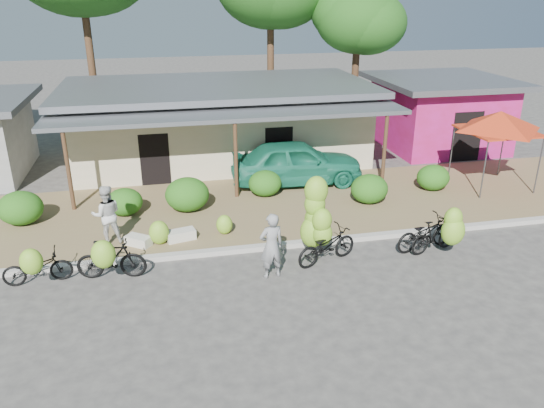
# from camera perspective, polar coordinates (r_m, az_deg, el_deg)

# --- Properties ---
(ground) EXTENTS (100.00, 100.00, 0.00)m
(ground) POSITION_cam_1_polar(r_m,az_deg,el_deg) (13.84, 0.13, -8.68)
(ground) COLOR #3C3A38
(ground) RESTS_ON ground
(sidewalk) EXTENTS (60.00, 6.00, 0.12)m
(sidewalk) POSITION_cam_1_polar(r_m,az_deg,el_deg) (18.21, -3.27, -0.58)
(sidewalk) COLOR olive
(sidewalk) RESTS_ON ground
(curb) EXTENTS (60.00, 0.25, 0.15)m
(curb) POSITION_cam_1_polar(r_m,az_deg,el_deg) (15.52, -1.47, -4.73)
(curb) COLOR #A8A399
(curb) RESTS_ON ground
(shop_main) EXTENTS (13.00, 8.50, 3.35)m
(shop_main) POSITION_cam_1_polar(r_m,az_deg,el_deg) (23.30, -5.74, 8.76)
(shop_main) COLOR beige
(shop_main) RESTS_ON ground
(shop_pink) EXTENTS (6.00, 6.00, 3.25)m
(shop_pink) POSITION_cam_1_polar(r_m,az_deg,el_deg) (26.65, 17.58, 9.44)
(shop_pink) COLOR #C01D82
(shop_pink) RESTS_ON ground
(tree_near_right) EXTENTS (4.41, 4.22, 7.44)m
(tree_near_right) POSITION_cam_1_polar(r_m,az_deg,el_deg) (28.03, 8.81, 19.31)
(tree_near_right) COLOR #4E2E1F
(tree_near_right) RESTS_ON ground
(hedge_0) EXTENTS (1.38, 1.24, 1.08)m
(hedge_0) POSITION_cam_1_polar(r_m,az_deg,el_deg) (18.52, -25.44, -0.40)
(hedge_0) COLOR #175513
(hedge_0) RESTS_ON sidewalk
(hedge_1) EXTENTS (1.17, 1.05, 0.91)m
(hedge_1) POSITION_cam_1_polar(r_m,az_deg,el_deg) (18.10, -15.57, 0.22)
(hedge_1) COLOR #175513
(hedge_1) RESTS_ON sidewalk
(hedge_2) EXTENTS (1.47, 1.32, 1.15)m
(hedge_2) POSITION_cam_1_polar(r_m,az_deg,el_deg) (17.97, -9.11, 1.02)
(hedge_2) COLOR #175513
(hedge_2) RESTS_ON sidewalk
(hedge_3) EXTENTS (1.20, 1.08, 0.94)m
(hedge_3) POSITION_cam_1_polar(r_m,az_deg,el_deg) (19.07, -0.76, 2.24)
(hedge_3) COLOR #175513
(hedge_3) RESTS_ON sidewalk
(hedge_4) EXTENTS (1.31, 1.17, 1.02)m
(hedge_4) POSITION_cam_1_polar(r_m,az_deg,el_deg) (18.73, 10.43, 1.62)
(hedge_4) COLOR #175513
(hedge_4) RESTS_ON sidewalk
(hedge_5) EXTENTS (1.22, 1.09, 0.95)m
(hedge_5) POSITION_cam_1_polar(r_m,az_deg,el_deg) (20.53, 16.94, 2.74)
(hedge_5) COLOR #175513
(hedge_5) RESTS_ON sidewalk
(red_canopy) EXTENTS (3.50, 3.50, 2.86)m
(red_canopy) POSITION_cam_1_polar(r_m,az_deg,el_deg) (21.20, 23.29, 8.19)
(red_canopy) COLOR #59595E
(red_canopy) RESTS_ON sidewalk
(bike_far_left) EXTENTS (1.76, 1.25, 1.29)m
(bike_far_left) POSITION_cam_1_polar(r_m,az_deg,el_deg) (14.85, -24.01, -6.16)
(bike_far_left) COLOR black
(bike_far_left) RESTS_ON ground
(bike_left) EXTENTS (1.87, 1.28, 1.41)m
(bike_left) POSITION_cam_1_polar(r_m,az_deg,el_deg) (14.36, -17.05, -5.62)
(bike_left) COLOR black
(bike_left) RESTS_ON ground
(bike_center) EXTENTS (2.03, 1.47, 2.37)m
(bike_center) POSITION_cam_1_polar(r_m,az_deg,el_deg) (14.76, 5.30, -2.77)
(bike_center) COLOR black
(bike_center) RESTS_ON ground
(bike_right) EXTENTS (1.73, 1.35, 1.60)m
(bike_right) POSITION_cam_1_polar(r_m,az_deg,el_deg) (15.73, 17.72, -2.96)
(bike_right) COLOR black
(bike_right) RESTS_ON ground
(bike_far_right) EXTENTS (2.04, 1.10, 1.02)m
(bike_far_right) POSITION_cam_1_polar(r_m,az_deg,el_deg) (16.02, 16.12, -3.03)
(bike_far_right) COLOR black
(bike_far_right) RESTS_ON ground
(loose_banana_a) EXTENTS (0.58, 0.49, 0.73)m
(loose_banana_a) POSITION_cam_1_polar(r_m,az_deg,el_deg) (15.84, -12.06, -3.01)
(loose_banana_a) COLOR #85C431
(loose_banana_a) RESTS_ON sidewalk
(loose_banana_b) EXTENTS (0.49, 0.42, 0.62)m
(loose_banana_b) POSITION_cam_1_polar(r_m,az_deg,el_deg) (16.20, -5.15, -2.22)
(loose_banana_b) COLOR #85C431
(loose_banana_b) RESTS_ON sidewalk
(loose_banana_c) EXTENTS (0.52, 0.45, 0.66)m
(loose_banana_c) POSITION_cam_1_polar(r_m,az_deg,el_deg) (16.58, 4.42, -1.52)
(loose_banana_c) COLOR #85C431
(loose_banana_c) RESTS_ON sidewalk
(sack_near) EXTENTS (0.92, 0.59, 0.30)m
(sack_near) POSITION_cam_1_polar(r_m,az_deg,el_deg) (16.06, -9.79, -3.31)
(sack_near) COLOR beige
(sack_near) RESTS_ON sidewalk
(sack_far) EXTENTS (0.83, 0.75, 0.28)m
(sack_far) POSITION_cam_1_polar(r_m,az_deg,el_deg) (15.99, -14.16, -3.85)
(sack_far) COLOR beige
(sack_far) RESTS_ON sidewalk
(vendor) EXTENTS (0.73, 0.54, 1.81)m
(vendor) POSITION_cam_1_polar(r_m,az_deg,el_deg) (13.77, -0.05, -4.52)
(vendor) COLOR gray
(vendor) RESTS_ON ground
(bystander) EXTENTS (0.92, 0.75, 1.77)m
(bystander) POSITION_cam_1_polar(r_m,az_deg,el_deg) (16.11, -17.35, -1.09)
(bystander) COLOR beige
(bystander) RESTS_ON sidewalk
(teal_van) EXTENTS (5.04, 2.24, 1.68)m
(teal_van) POSITION_cam_1_polar(r_m,az_deg,el_deg) (20.22, 2.67, 4.51)
(teal_van) COLOR #186E52
(teal_van) RESTS_ON sidewalk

